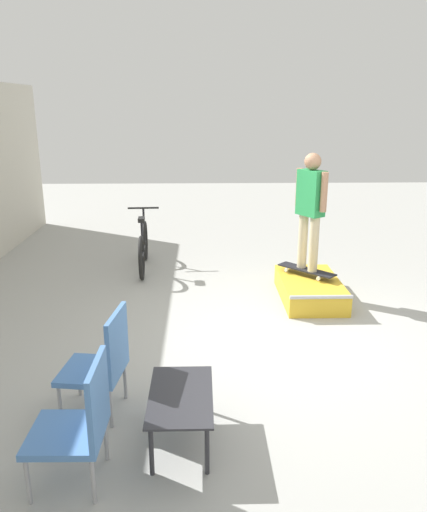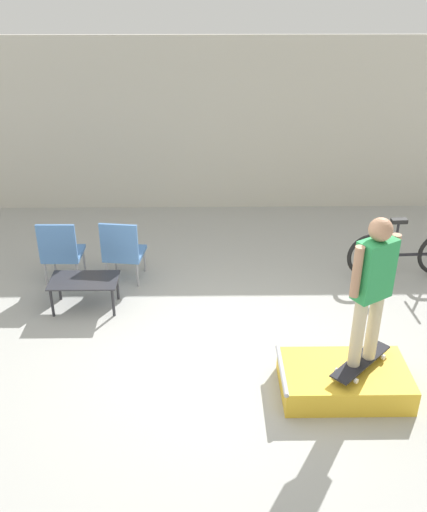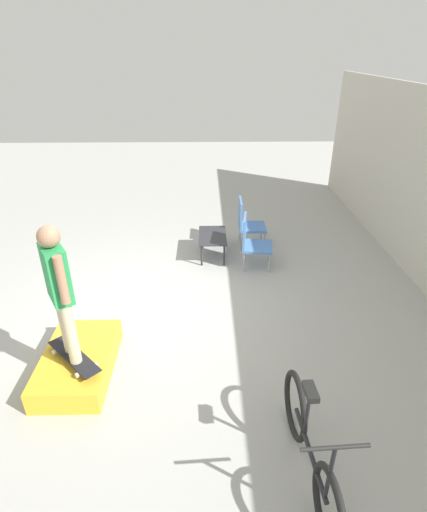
{
  "view_description": "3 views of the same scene",
  "coord_description": "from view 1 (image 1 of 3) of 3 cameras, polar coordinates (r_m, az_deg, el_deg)",
  "views": [
    {
      "loc": [
        -5.23,
        0.96,
        2.62
      ],
      "look_at": [
        0.08,
        0.83,
        1.0
      ],
      "focal_mm": 35.0,
      "sensor_mm": 36.0,
      "label": 1
    },
    {
      "loc": [
        -0.19,
        -5.24,
        4.11
      ],
      "look_at": [
        -0.11,
        0.79,
        0.93
      ],
      "focal_mm": 40.0,
      "sensor_mm": 36.0,
      "label": 2
    },
    {
      "loc": [
        4.96,
        1.01,
        3.53
      ],
      "look_at": [
        0.17,
        1.11,
        1.01
      ],
      "focal_mm": 28.0,
      "sensor_mm": 36.0,
      "label": 3
    }
  ],
  "objects": [
    {
      "name": "ground_plane",
      "position": [
        5.93,
        8.15,
        -9.42
      ],
      "size": [
        24.0,
        24.0,
        0.0
      ],
      "primitive_type": "plane",
      "color": "#A8A8A3"
    },
    {
      "name": "skate_ramp_box",
      "position": [
        7.1,
        10.95,
        -3.74
      ],
      "size": [
        1.36,
        0.8,
        0.32
      ],
      "color": "gold",
      "rests_on": "ground_plane"
    },
    {
      "name": "skateboard_on_ramp",
      "position": [
        7.16,
        10.59,
        -1.58
      ],
      "size": [
        0.75,
        0.75,
        0.07
      ],
      "rotation": [
        0.0,
        0.0,
        0.78
      ],
      "color": "black",
      "rests_on": "skate_ramp_box"
    },
    {
      "name": "person_skater",
      "position": [
        6.92,
        11.02,
        5.94
      ],
      "size": [
        0.5,
        0.37,
        1.62
      ],
      "rotation": [
        0.0,
        0.0,
        0.55
      ],
      "color": "#C6B793",
      "rests_on": "skateboard_on_ramp"
    },
    {
      "name": "coffee_table",
      "position": [
        4.12,
        -3.76,
        -16.13
      ],
      "size": [
        0.88,
        0.51,
        0.42
      ],
      "color": "#2D2D33",
      "rests_on": "ground_plane"
    },
    {
      "name": "patio_chair_left",
      "position": [
        3.78,
        -15.02,
        -17.67
      ],
      "size": [
        0.53,
        0.53,
        0.95
      ],
      "rotation": [
        0.0,
        0.0,
        3.13
      ],
      "color": "#99999E",
      "rests_on": "ground_plane"
    },
    {
      "name": "patio_chair_right",
      "position": [
        4.49,
        -12.54,
        -11.54
      ],
      "size": [
        0.58,
        0.58,
        0.95
      ],
      "rotation": [
        0.0,
        0.0,
        3.01
      ],
      "color": "#99999E",
      "rests_on": "ground_plane"
    },
    {
      "name": "bicycle",
      "position": [
        8.26,
        -8.02,
        0.98
      ],
      "size": [
        1.72,
        0.52,
        0.96
      ],
      "rotation": [
        0.0,
        0.0,
        0.05
      ],
      "color": "black",
      "rests_on": "ground_plane"
    }
  ]
}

